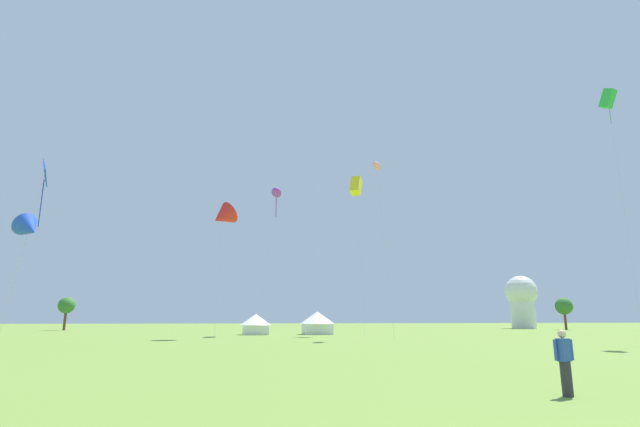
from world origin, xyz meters
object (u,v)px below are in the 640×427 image
kite_blue_diamond (44,176)px  person_spectator (565,363)px  kite_green_box (608,99)px  festival_tent_center (256,323)px  kite_purple_parafoil (276,193)px  kite_blue_delta (30,228)px  observatory_dome (522,299)px  kite_pink_parafoil (377,166)px  tree_distant_right (564,306)px  festival_tent_right (317,322)px  kite_red_delta (222,216)px  kite_yellow_box (356,186)px  tree_distant_left (67,306)px

kite_blue_diamond → person_spectator: bearing=-50.2°
kite_green_box → festival_tent_center: 45.57m
kite_purple_parafoil → festival_tent_center: (-2.20, 1.22, -17.04)m
kite_blue_delta → observatory_dome: (72.00, 60.15, -1.44)m
kite_pink_parafoil → tree_distant_right: bearing=35.5°
kite_blue_diamond → observatory_dome: bearing=33.6°
kite_blue_delta → kite_blue_diamond: 12.36m
kite_blue_delta → festival_tent_right: size_ratio=1.88×
kite_blue_diamond → festival_tent_center: size_ratio=3.81×
kite_blue_diamond → tree_distant_right: size_ratio=2.62×
kite_purple_parafoil → observatory_dome: size_ratio=1.77×
person_spectator → observatory_dome: (50.67, 79.72, 5.16)m
kite_blue_diamond → person_spectator: kite_blue_diamond is taller
kite_red_delta → kite_pink_parafoil: 17.81m
kite_yellow_box → kite_green_box: (16.80, -24.90, 1.99)m
person_spectator → observatory_dome: bearing=57.6°
kite_green_box → kite_yellow_box: bearing=124.0°
kite_blue_delta → tree_distant_left: kite_blue_delta is taller
observatory_dome → kite_red_delta: bearing=-147.1°
person_spectator → tree_distant_left: (-37.43, 79.58, 3.37)m
kite_red_delta → observatory_dome: 72.94m
kite_blue_delta → festival_tent_center: bearing=63.6°
kite_blue_delta → kite_pink_parafoil: bearing=30.6°
tree_distant_right → festival_tent_center: bearing=-163.1°
festival_tent_center → kite_yellow_box: bearing=-17.3°
kite_pink_parafoil → kite_green_box: bearing=-38.3°
kite_blue_delta → festival_tent_center: (15.53, 31.31, -6.02)m
kite_red_delta → festival_tent_right: bearing=40.3°
kite_purple_parafoil → kite_red_delta: 12.76m
kite_purple_parafoil → festival_tent_center: kite_purple_parafoil is taller
kite_red_delta → tree_distant_right: kite_red_delta is taller
kite_yellow_box → kite_green_box: 30.10m
kite_blue_delta → observatory_dome: bearing=39.9°
person_spectator → kite_pink_parafoil: bearing=80.3°
kite_yellow_box → kite_green_box: size_ratio=0.93×
tree_distant_left → kite_pink_parafoil: bearing=-45.2°
kite_red_delta → festival_tent_right: size_ratio=3.26×
kite_purple_parafoil → tree_distant_right: kite_purple_parafoil is taller
kite_blue_delta → person_spectator: bearing=-42.5°
festival_tent_center → observatory_dome: size_ratio=0.37×
kite_yellow_box → kite_red_delta: 19.28m
kite_red_delta → kite_pink_parafoil: bearing=-15.3°
kite_green_box → festival_tent_center: bearing=135.5°
kite_green_box → festival_tent_right: 40.81m
kite_green_box → kite_purple_parafoil: bearing=134.5°
kite_green_box → tree_distant_right: kite_green_box is taller
kite_red_delta → festival_tent_right: kite_red_delta is taller
festival_tent_center → observatory_dome: bearing=27.1°
kite_blue_diamond → kite_pink_parafoil: size_ratio=0.81×
kite_purple_parafoil → tree_distant_left: (-33.83, 29.92, -14.25)m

